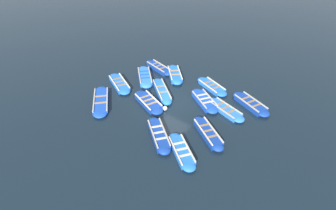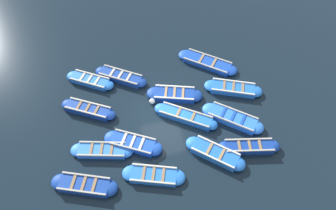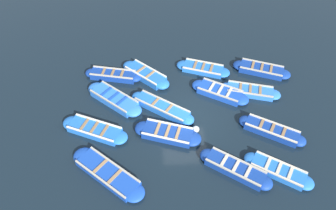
# 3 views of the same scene
# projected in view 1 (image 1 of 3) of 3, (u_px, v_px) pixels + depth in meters

# --- Properties ---
(ground_plane) EXTENTS (120.00, 120.00, 0.00)m
(ground_plane) POSITION_uv_depth(u_px,v_px,m) (170.00, 102.00, 19.20)
(ground_plane) COLOR black
(boat_end_of_row) EXTENTS (3.35, 3.66, 0.37)m
(boat_end_of_row) POSITION_uv_depth(u_px,v_px,m) (101.00, 101.00, 19.01)
(boat_end_of_row) COLOR #1947B7
(boat_end_of_row) RESTS_ON ground
(boat_stern_in) EXTENTS (2.80, 3.47, 0.43)m
(boat_stern_in) POSITION_uv_depth(u_px,v_px,m) (162.00, 91.00, 20.06)
(boat_stern_in) COLOR blue
(boat_stern_in) RESTS_ON ground
(boat_near_quay) EXTENTS (2.44, 3.25, 0.42)m
(boat_near_quay) POSITION_uv_depth(u_px,v_px,m) (204.00, 101.00, 19.02)
(boat_near_quay) COLOR #1947B7
(boat_near_quay) RESTS_ON ground
(boat_tucked) EXTENTS (1.69, 3.42, 0.37)m
(boat_tucked) POSITION_uv_depth(u_px,v_px,m) (225.00, 109.00, 18.18)
(boat_tucked) COLOR blue
(boat_tucked) RESTS_ON ground
(boat_outer_right) EXTENTS (2.08, 3.43, 0.42)m
(boat_outer_right) POSITION_uv_depth(u_px,v_px,m) (250.00, 104.00, 18.70)
(boat_outer_right) COLOR navy
(boat_outer_right) RESTS_ON ground
(boat_outer_left) EXTENTS (1.43, 3.39, 0.44)m
(boat_outer_left) POSITION_uv_depth(u_px,v_px,m) (159.00, 68.00, 23.18)
(boat_outer_left) COLOR navy
(boat_outer_left) RESTS_ON ground
(boat_drifting) EXTENTS (3.08, 3.32, 0.45)m
(boat_drifting) POSITION_uv_depth(u_px,v_px,m) (145.00, 77.00, 21.85)
(boat_drifting) COLOR blue
(boat_drifting) RESTS_ON ground
(boat_broadside) EXTENTS (1.93, 3.31, 0.36)m
(boat_broadside) POSITION_uv_depth(u_px,v_px,m) (212.00, 86.00, 20.68)
(boat_broadside) COLOR blue
(boat_broadside) RESTS_ON ground
(boat_inner_gap) EXTENTS (2.39, 3.05, 0.38)m
(boat_inner_gap) POSITION_uv_depth(u_px,v_px,m) (182.00, 151.00, 14.92)
(boat_inner_gap) COLOR blue
(boat_inner_gap) RESTS_ON ground
(boat_far_corner) EXTENTS (2.61, 3.25, 0.44)m
(boat_far_corner) POSITION_uv_depth(u_px,v_px,m) (159.00, 135.00, 15.99)
(boat_far_corner) COLOR navy
(boat_far_corner) RESTS_ON ground
(boat_bow_out) EXTENTS (1.96, 3.46, 0.42)m
(boat_bow_out) POSITION_uv_depth(u_px,v_px,m) (148.00, 102.00, 18.87)
(boat_bow_out) COLOR navy
(boat_bow_out) RESTS_ON ground
(boat_centre) EXTENTS (2.25, 3.57, 0.40)m
(boat_centre) POSITION_uv_depth(u_px,v_px,m) (119.00, 84.00, 20.99)
(boat_centre) COLOR blue
(boat_centre) RESTS_ON ground
(boat_mid_row) EXTENTS (2.36, 3.22, 0.43)m
(boat_mid_row) POSITION_uv_depth(u_px,v_px,m) (208.00, 133.00, 16.14)
(boat_mid_row) COLOR navy
(boat_mid_row) RESTS_ON ground
(boat_alongside) EXTENTS (2.92, 3.01, 0.45)m
(boat_alongside) POSITION_uv_depth(u_px,v_px,m) (175.00, 74.00, 22.17)
(boat_alongside) COLOR blue
(boat_alongside) RESTS_ON ground
(buoy_orange_near) EXTENTS (0.34, 0.34, 0.34)m
(buoy_orange_near) POSITION_uv_depth(u_px,v_px,m) (165.00, 108.00, 18.26)
(buoy_orange_near) COLOR silver
(buoy_orange_near) RESTS_ON ground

